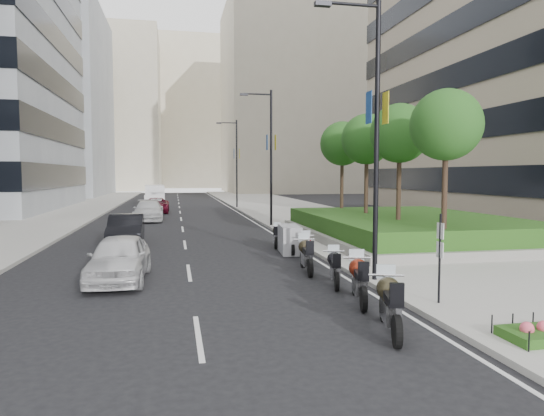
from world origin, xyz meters
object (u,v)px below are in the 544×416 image
object	(u,v)px
motorcycle_4	(306,248)
delivery_van	(155,196)
lamp_post_2	(235,159)
car_d	(156,205)
motorcycle_3	(306,255)
motorcycle_0	(390,304)
car_b	(126,230)
car_c	(148,211)
car_a	(119,258)
motorcycle_2	(335,268)
lamp_post_0	(372,125)
parking_sign	(440,254)
motorcycle_1	(359,280)
lamp_post_1	(269,151)
motorcycle_6	(277,236)
motorcycle_5	(290,240)

from	to	relation	value
motorcycle_4	delivery_van	xyz separation A→B (m)	(-7.41, 37.62, 0.52)
lamp_post_2	car_d	size ratio (longest dim) A/B	1.84
motorcycle_3	motorcycle_0	bearing A→B (deg)	-173.42
car_b	car_c	xyz separation A→B (m)	(0.41, 12.93, 0.01)
car_a	motorcycle_4	bearing A→B (deg)	20.09
motorcycle_0	motorcycle_2	distance (m)	4.70
motorcycle_2	delivery_van	world-z (taller)	delivery_van
delivery_van	lamp_post_2	bearing A→B (deg)	-42.80
lamp_post_0	car_a	bearing A→B (deg)	165.41
car_c	car_d	bearing A→B (deg)	87.17
lamp_post_2	motorcycle_4	world-z (taller)	lamp_post_2
parking_sign	car_a	size ratio (longest dim) A/B	0.56
parking_sign	motorcycle_3	xyz separation A→B (m)	(-2.16, 5.24, -0.84)
lamp_post_2	car_c	xyz separation A→B (m)	(-8.07, -11.79, -4.29)
motorcycle_3	delivery_van	bearing A→B (deg)	16.09
lamp_post_0	motorcycle_1	distance (m)	5.03
lamp_post_1	motorcycle_3	bearing A→B (deg)	-95.82
motorcycle_6	lamp_post_1	bearing A→B (deg)	6.53
motorcycle_1	lamp_post_2	bearing A→B (deg)	12.16
motorcycle_1	car_a	xyz separation A→B (m)	(-6.74, 4.11, 0.13)
motorcycle_1	car_b	distance (m)	14.32
motorcycle_5	motorcycle_6	distance (m)	2.07
motorcycle_2	motorcycle_5	world-z (taller)	motorcycle_5
parking_sign	motorcycle_5	bearing A→B (deg)	100.81
lamp_post_1	motorcycle_1	xyz separation A→B (m)	(-1.19, -19.05, -4.43)
motorcycle_1	delivery_van	size ratio (longest dim) A/B	0.42
parking_sign	motorcycle_0	distance (m)	2.78
lamp_post_1	car_b	xyz separation A→B (m)	(-8.48, -6.72, -4.30)
motorcycle_1	motorcycle_4	bearing A→B (deg)	11.80
motorcycle_3	car_b	distance (m)	10.65
motorcycle_3	delivery_van	distance (m)	40.32
car_d	motorcycle_6	bearing A→B (deg)	-73.06
car_d	motorcycle_4	bearing A→B (deg)	-74.79
motorcycle_0	car_a	distance (m)	9.27
motorcycle_1	lamp_post_0	bearing A→B (deg)	-16.10
lamp_post_1	delivery_van	size ratio (longest dim) A/B	1.63
motorcycle_2	car_b	bearing A→B (deg)	49.73
motorcycle_3	motorcycle_5	world-z (taller)	motorcycle_5
lamp_post_2	motorcycle_3	distance (m)	33.10
motorcycle_4	motorcycle_6	world-z (taller)	motorcycle_4
motorcycle_5	car_d	size ratio (longest dim) A/B	0.44
motorcycle_3	motorcycle_6	bearing A→B (deg)	4.26
motorcycle_2	motorcycle_6	xyz separation A→B (m)	(-0.13, 8.32, -0.03)
motorcycle_4	motorcycle_2	bearing A→B (deg)	-167.31
motorcycle_6	motorcycle_1	bearing A→B (deg)	-164.44
car_c	delivery_van	xyz separation A→B (m)	(-0.29, 18.76, 0.29)
parking_sign	motorcycle_2	distance (m)	3.70
lamp_post_2	parking_sign	size ratio (longest dim) A/B	3.60
motorcycle_1	motorcycle_4	xyz separation A→B (m)	(0.24, 6.39, -0.09)
motorcycle_1	delivery_van	distance (m)	44.60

